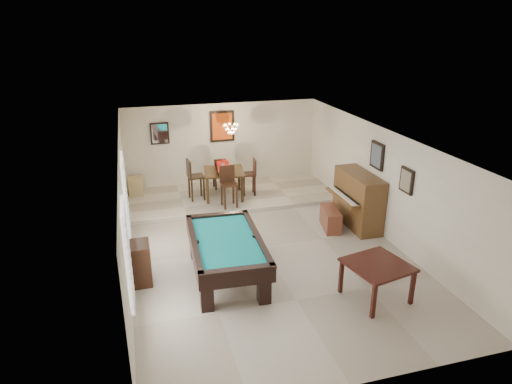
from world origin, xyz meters
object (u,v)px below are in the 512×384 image
apothecary_chest (141,263)px  upright_piano (352,200)px  dining_chair_north (219,173)px  corner_bench (136,186)px  pool_table (227,259)px  dining_chair_south (229,187)px  flower_vase (223,163)px  dining_chair_east (249,177)px  dining_chair_west (196,179)px  piano_bench (330,219)px  chandelier (231,125)px  dining_table (224,182)px  square_table (376,281)px

apothecary_chest → upright_piano: bearing=14.1°
dining_chair_north → corner_bench: dining_chair_north is taller
pool_table → dining_chair_south: dining_chair_south is taller
flower_vase → dining_chair_east: size_ratio=0.21×
apothecary_chest → dining_chair_west: bearing=66.4°
dining_chair_south → dining_chair_east: size_ratio=1.06×
pool_table → piano_bench: (3.03, 1.60, -0.17)m
apothecary_chest → dining_chair_south: bearing=51.5°
upright_piano → flower_vase: size_ratio=7.36×
chandelier → dining_table: bearing=-159.4°
upright_piano → dining_chair_west: (-3.57, 2.61, 0.01)m
apothecary_chest → dining_chair_north: (2.53, 4.68, 0.17)m
square_table → corner_bench: square_table is taller
flower_vase → corner_bench: bearing=158.9°
piano_bench → dining_chair_north: (-2.18, 3.36, 0.34)m
dining_chair_north → apothecary_chest: bearing=59.5°
square_table → dining_chair_east: size_ratio=0.99×
flower_vase → dining_chair_north: 0.95m
flower_vase → corner_bench: flower_vase is taller
pool_table → dining_chair_north: bearing=83.2°
square_table → chandelier: 6.23m
dining_table → chandelier: (0.27, 0.10, 1.62)m
flower_vase → dining_table: bearing=0.0°
dining_chair_west → dining_chair_east: dining_chair_west is taller
dining_chair_north → dining_chair_east: 1.06m
square_table → dining_chair_west: dining_chair_west is taller
piano_bench → flower_vase: (-2.20, 2.59, 0.89)m
flower_vase → dining_chair_east: 0.89m
piano_bench → dining_table: (-2.20, 2.59, 0.32)m
upright_piano → chandelier: 3.97m
piano_bench → dining_chair_south: bearing=140.6°
apothecary_chest → dining_chair_south: size_ratio=0.76×
dining_table → flower_vase: bearing=180.0°
dining_chair_west → chandelier: size_ratio=1.97×
dining_chair_east → dining_chair_west: bearing=-84.4°
flower_vase → dining_chair_north: bearing=88.9°
dining_table → chandelier: 1.64m
chandelier → dining_chair_south: bearing=-107.9°
pool_table → dining_chair_west: size_ratio=2.17×
corner_bench → dining_chair_east: bearing=-16.5°
dining_chair_west → dining_table: bearing=-98.2°
upright_piano → corner_bench: size_ratio=3.09×
square_table → corner_bench: 7.85m
dining_table → dining_chair_east: 0.75m
pool_table → dining_chair_west: dining_chair_west is taller
pool_table → dining_chair_east: size_ratio=2.39×
corner_bench → upright_piano: bearing=-33.9°
flower_vase → dining_chair_north: (0.02, 0.77, -0.55)m
square_table → piano_bench: square_table is taller
piano_bench → corner_bench: bearing=142.8°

